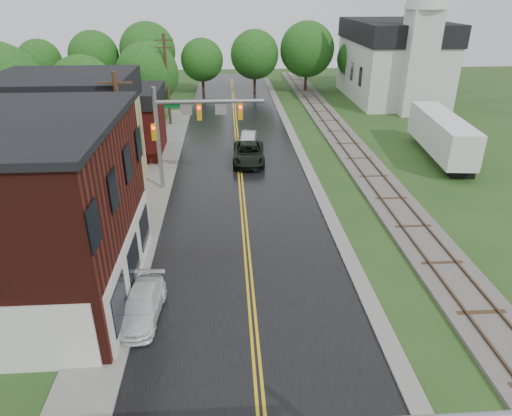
{
  "coord_description": "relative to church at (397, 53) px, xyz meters",
  "views": [
    {
      "loc": [
        -0.87,
        -3.27,
        12.98
      ],
      "look_at": [
        0.38,
        16.26,
        3.5
      ],
      "focal_mm": 32.0,
      "sensor_mm": 36.0,
      "label": 1
    }
  ],
  "objects": [
    {
      "name": "main_road",
      "position": [
        -20.0,
        -23.74,
        -5.83
      ],
      "size": [
        10.0,
        90.0,
        0.02
      ],
      "primitive_type": "cube",
      "color": "black",
      "rests_on": "ground"
    },
    {
      "name": "curb_right",
      "position": [
        -14.6,
        -18.74,
        -5.83
      ],
      "size": [
        0.8,
        70.0,
        0.12
      ],
      "primitive_type": "cube",
      "color": "gray",
      "rests_on": "ground"
    },
    {
      "name": "sidewalk_left",
      "position": [
        -26.2,
        -28.74,
        -5.83
      ],
      "size": [
        2.4,
        50.0,
        0.12
      ],
      "primitive_type": "cube",
      "color": "gray",
      "rests_on": "ground"
    },
    {
      "name": "yellow_house",
      "position": [
        -31.0,
        -27.74,
        -2.63
      ],
      "size": [
        8.0,
        7.0,
        6.4
      ],
      "primitive_type": "cube",
      "color": "tan",
      "rests_on": "ground"
    },
    {
      "name": "darkred_building",
      "position": [
        -30.0,
        -18.74,
        -3.63
      ],
      "size": [
        7.0,
        6.0,
        4.4
      ],
      "primitive_type": "cube",
      "color": "#3F0F0C",
      "rests_on": "ground"
    },
    {
      "name": "church",
      "position": [
        0.0,
        0.0,
        0.0
      ],
      "size": [
        10.4,
        18.4,
        20.0
      ],
      "color": "silver",
      "rests_on": "ground"
    },
    {
      "name": "railroad",
      "position": [
        -10.0,
        -18.74,
        -5.73
      ],
      "size": [
        3.2,
        80.0,
        0.3
      ],
      "color": "#59544C",
      "rests_on": "ground"
    },
    {
      "name": "traffic_signal_far",
      "position": [
        -23.47,
        -26.74,
        -0.86
      ],
      "size": [
        7.34,
        0.43,
        7.2
      ],
      "color": "gray",
      "rests_on": "ground"
    },
    {
      "name": "utility_pole_b",
      "position": [
        -26.8,
        -31.74,
        -1.11
      ],
      "size": [
        1.8,
        0.28,
        9.0
      ],
      "color": "#382616",
      "rests_on": "ground"
    },
    {
      "name": "utility_pole_c",
      "position": [
        -26.8,
        -9.74,
        -1.11
      ],
      "size": [
        1.8,
        0.28,
        9.0
      ],
      "color": "#382616",
      "rests_on": "ground"
    },
    {
      "name": "tree_left_c",
      "position": [
        -33.85,
        -13.84,
        -1.32
      ],
      "size": [
        6.0,
        6.0,
        7.65
      ],
      "color": "black",
      "rests_on": "ground"
    },
    {
      "name": "tree_left_e",
      "position": [
        -28.85,
        -7.84,
        -1.02
      ],
      "size": [
        6.4,
        6.4,
        8.16
      ],
      "color": "black",
      "rests_on": "ground"
    },
    {
      "name": "suv_dark",
      "position": [
        -19.2,
        -21.61,
        -5.07
      ],
      "size": [
        2.75,
        5.57,
        1.52
      ],
      "primitive_type": "imported",
      "rotation": [
        0.0,
        0.0,
        -0.04
      ],
      "color": "black",
      "rests_on": "ground"
    },
    {
      "name": "sedan_silver",
      "position": [
        -19.0,
        -17.04,
        -5.24
      ],
      "size": [
        1.73,
        3.74,
        1.19
      ],
      "primitive_type": "imported",
      "rotation": [
        0.0,
        0.0,
        -0.13
      ],
      "color": "#B4B5BA",
      "rests_on": "ground"
    },
    {
      "name": "pickup_white",
      "position": [
        -24.8,
        -40.84,
        -5.25
      ],
      "size": [
        1.93,
        4.16,
        1.17
      ],
      "primitive_type": "imported",
      "rotation": [
        0.0,
        0.0,
        -0.07
      ],
      "color": "white",
      "rests_on": "ground"
    },
    {
      "name": "semi_trailer",
      "position": [
        -3.25,
        -21.65,
        -3.7
      ],
      "size": [
        3.51,
        11.21,
        3.56
      ],
      "color": "black",
      "rests_on": "ground"
    }
  ]
}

